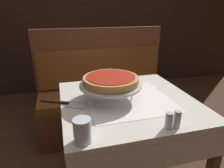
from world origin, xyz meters
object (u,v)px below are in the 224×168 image
water_glass_near (82,130)px  napkin_holder (106,75)px  dining_table_rear (77,57)px  deep_dish_pizza (111,80)px  salt_shaker (169,121)px  booth_bench (104,103)px  pepper_shaker (177,119)px  dining_table_front (127,114)px  pizza_pan_stand (111,85)px  pizza_server (66,103)px  condiment_caddy (83,47)px

water_glass_near → napkin_holder: size_ratio=1.10×
dining_table_rear → napkin_holder: 1.34m
deep_dish_pizza → salt_shaker: (0.19, -0.40, -0.09)m
dining_table_rear → napkin_holder: bearing=-85.5°
booth_bench → pepper_shaker: bearing=-85.2°
dining_table_front → pepper_shaker: bearing=-71.1°
pizza_pan_stand → pizza_server: pizza_pan_stand is taller
salt_shaker → dining_table_rear: bearing=96.5°
deep_dish_pizza → water_glass_near: 0.47m
pepper_shaker → deep_dish_pizza: bearing=119.9°
deep_dish_pizza → salt_shaker: 0.45m
deep_dish_pizza → booth_bench: bearing=80.4°
dining_table_front → pizza_server: size_ratio=2.92×
dining_table_rear → condiment_caddy: condiment_caddy is taller
deep_dish_pizza → salt_shaker: bearing=-65.2°
pizza_pan_stand → napkin_holder: 0.35m
dining_table_front → pizza_pan_stand: (-0.11, 0.03, 0.21)m
pizza_pan_stand → deep_dish_pizza: (-0.00, 0.00, 0.04)m
booth_bench → dining_table_rear: bearing=101.6°
dining_table_front → deep_dish_pizza: (-0.11, 0.03, 0.24)m
pizza_server → water_glass_near: (0.05, -0.40, 0.05)m
dining_table_front → deep_dish_pizza: deep_dish_pizza is taller
pizza_server → condiment_caddy: 1.69m
salt_shaker → pepper_shaker: (0.05, -0.00, 0.00)m
deep_dish_pizza → pepper_shaker: deep_dish_pizza is taller
dining_table_front → condiment_caddy: size_ratio=5.48×
dining_table_front → salt_shaker: 0.41m
water_glass_near → salt_shaker: (0.42, -0.01, -0.01)m
dining_table_rear → pizza_server: 1.69m
dining_table_rear → pizza_pan_stand: (0.05, -1.67, 0.20)m
booth_bench → pizza_pan_stand: (-0.13, -0.78, 0.51)m
dining_table_front → condiment_caddy: (-0.07, 1.69, 0.16)m
dining_table_rear → salt_shaker: 2.09m
dining_table_front → pizza_pan_stand: pizza_pan_stand is taller
condiment_caddy → booth_bench: bearing=-84.0°
booth_bench → napkin_holder: (-0.08, -0.43, 0.47)m
dining_table_rear → condiment_caddy: 0.17m
pepper_shaker → napkin_holder: bearing=103.5°
deep_dish_pizza → pizza_server: size_ratio=1.20×
pizza_pan_stand → water_glass_near: 0.46m
salt_shaker → pepper_shaker: bearing=-0.0°
salt_shaker → dining_table_front: bearing=102.2°
dining_table_front → condiment_caddy: 1.70m
water_glass_near → salt_shaker: 0.42m
dining_table_front → water_glass_near: bearing=-133.2°
dining_table_rear → pizza_pan_stand: 1.69m
dining_table_front → dining_table_rear: bearing=95.3°
pizza_pan_stand → dining_table_rear: bearing=91.8°
dining_table_front → booth_bench: (0.03, 0.81, -0.31)m
booth_bench → pizza_pan_stand: size_ratio=3.45×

